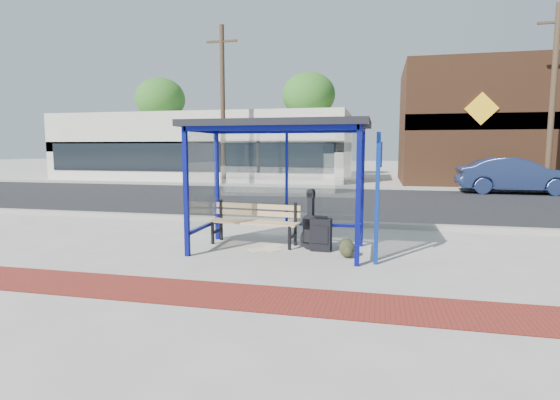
% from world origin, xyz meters
% --- Properties ---
extents(ground, '(120.00, 120.00, 0.00)m').
position_xyz_m(ground, '(0.00, 0.00, 0.00)').
color(ground, '#B2ADA0').
rests_on(ground, ground).
extents(brick_paver_strip, '(60.00, 1.00, 0.01)m').
position_xyz_m(brick_paver_strip, '(0.00, -2.60, 0.01)').
color(brick_paver_strip, maroon).
rests_on(brick_paver_strip, ground).
extents(curb_near, '(60.00, 0.25, 0.12)m').
position_xyz_m(curb_near, '(0.00, 2.90, 0.06)').
color(curb_near, gray).
rests_on(curb_near, ground).
extents(street_asphalt, '(60.00, 10.00, 0.00)m').
position_xyz_m(street_asphalt, '(0.00, 8.00, 0.00)').
color(street_asphalt, black).
rests_on(street_asphalt, ground).
extents(curb_far, '(60.00, 0.25, 0.12)m').
position_xyz_m(curb_far, '(0.00, 13.10, 0.06)').
color(curb_far, gray).
rests_on(curb_far, ground).
extents(far_sidewalk, '(60.00, 4.00, 0.01)m').
position_xyz_m(far_sidewalk, '(0.00, 15.00, 0.00)').
color(far_sidewalk, '#B2ADA0').
rests_on(far_sidewalk, ground).
extents(bus_shelter, '(3.30, 1.80, 2.42)m').
position_xyz_m(bus_shelter, '(0.00, 0.07, 2.07)').
color(bus_shelter, navy).
rests_on(bus_shelter, ground).
extents(storefront_white, '(18.00, 6.04, 4.00)m').
position_xyz_m(storefront_white, '(-9.00, 17.99, 2.00)').
color(storefront_white, silver).
rests_on(storefront_white, ground).
extents(storefront_brown, '(10.00, 7.08, 6.40)m').
position_xyz_m(storefront_brown, '(8.00, 18.49, 3.20)').
color(storefront_brown, '#59331E').
rests_on(storefront_brown, ground).
extents(tree_left, '(3.60, 3.60, 7.03)m').
position_xyz_m(tree_left, '(-14.00, 22.00, 5.45)').
color(tree_left, '#4C3826').
rests_on(tree_left, ground).
extents(tree_mid, '(3.60, 3.60, 7.03)m').
position_xyz_m(tree_mid, '(-3.00, 22.00, 5.45)').
color(tree_mid, '#4C3826').
rests_on(tree_mid, ground).
extents(utility_pole_west, '(1.60, 0.24, 8.00)m').
position_xyz_m(utility_pole_west, '(-6.00, 13.40, 4.11)').
color(utility_pole_west, '#4C3826').
rests_on(utility_pole_west, ground).
extents(utility_pole_east, '(1.60, 0.24, 8.00)m').
position_xyz_m(utility_pole_east, '(9.00, 13.40, 4.11)').
color(utility_pole_east, '#4C3826').
rests_on(utility_pole_east, ground).
extents(bench, '(1.86, 0.61, 0.86)m').
position_xyz_m(bench, '(-0.59, 0.46, 0.49)').
color(bench, black).
rests_on(bench, ground).
extents(guitar_bag, '(0.42, 0.24, 1.10)m').
position_xyz_m(guitar_bag, '(0.57, 0.25, 0.40)').
color(guitar_bag, black).
rests_on(guitar_bag, ground).
extents(suitcase, '(0.40, 0.27, 0.67)m').
position_xyz_m(suitcase, '(0.78, 0.18, 0.31)').
color(suitcase, black).
rests_on(suitcase, ground).
extents(backpack, '(0.33, 0.31, 0.34)m').
position_xyz_m(backpack, '(1.30, -0.23, 0.16)').
color(backpack, '#292B17').
rests_on(backpack, ground).
extents(sign_post, '(0.10, 0.27, 2.19)m').
position_xyz_m(sign_post, '(1.81, -0.57, 1.23)').
color(sign_post, '#0E2F9A').
rests_on(sign_post, ground).
extents(newspaper_a, '(0.54, 0.53, 0.01)m').
position_xyz_m(newspaper_a, '(-0.34, 0.00, 0.00)').
color(newspaper_a, white).
rests_on(newspaper_a, ground).
extents(newspaper_b, '(0.53, 0.52, 0.01)m').
position_xyz_m(newspaper_b, '(-0.16, 0.10, 0.00)').
color(newspaper_b, white).
rests_on(newspaper_b, ground).
extents(newspaper_c, '(0.41, 0.43, 0.01)m').
position_xyz_m(newspaper_c, '(-0.16, 0.40, 0.00)').
color(newspaper_c, white).
rests_on(newspaper_c, ground).
extents(parked_car, '(4.66, 1.66, 1.53)m').
position_xyz_m(parked_car, '(7.46, 12.42, 0.77)').
color(parked_car, navy).
rests_on(parked_car, ground).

